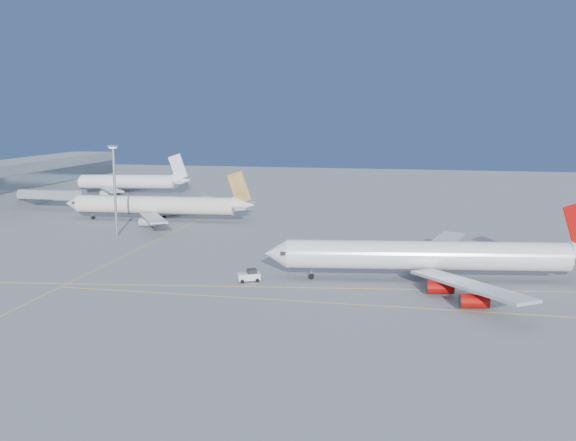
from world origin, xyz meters
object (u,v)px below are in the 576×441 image
(airliner_virgin, at_px, (433,256))
(airliner_etihad, at_px, (159,205))
(pushback_tug, at_px, (249,276))
(light_mast, at_px, (115,183))
(airliner_third, at_px, (116,182))

(airliner_virgin, bearing_deg, airliner_etihad, 137.11)
(pushback_tug, distance_m, light_mast, 60.58)
(airliner_virgin, relative_size, airliner_etihad, 1.10)
(light_mast, bearing_deg, airliner_third, 116.47)
(airliner_etihad, height_order, pushback_tug, airliner_etihad)
(airliner_etihad, bearing_deg, airliner_virgin, -38.61)
(airliner_third, relative_size, pushback_tug, 12.75)
(pushback_tug, xyz_separation_m, light_mast, (-45.92, 37.36, 12.87))
(light_mast, bearing_deg, pushback_tug, -39.13)
(airliner_third, distance_m, light_mast, 90.08)
(airliner_virgin, relative_size, light_mast, 2.73)
(airliner_virgin, distance_m, pushback_tug, 35.53)
(airliner_etihad, bearing_deg, pushback_tug, -58.39)
(airliner_etihad, xyz_separation_m, pushback_tug, (44.25, -61.81, -3.55))
(airliner_third, bearing_deg, pushback_tug, -62.84)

